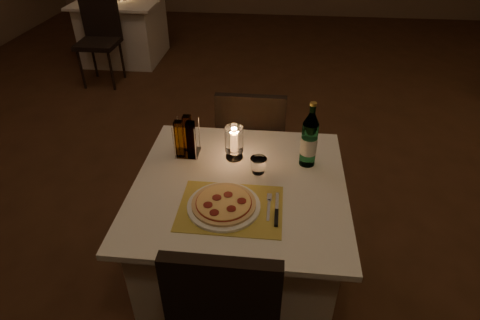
# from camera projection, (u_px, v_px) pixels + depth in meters

# --- Properties ---
(floor) EXTENTS (8.00, 10.00, 0.02)m
(floor) POSITION_uv_depth(u_px,v_px,m) (278.00, 201.00, 2.93)
(floor) COLOR #492A17
(floor) RESTS_ON ground
(main_table) EXTENTS (1.00, 1.00, 0.74)m
(main_table) POSITION_uv_depth(u_px,v_px,m) (240.00, 238.00, 2.10)
(main_table) COLOR silver
(main_table) RESTS_ON ground
(chair_far) EXTENTS (0.42, 0.42, 0.90)m
(chair_far) POSITION_uv_depth(u_px,v_px,m) (251.00, 139.00, 2.58)
(chair_far) COLOR black
(chair_far) RESTS_ON ground
(placemat) EXTENTS (0.45, 0.34, 0.00)m
(placemat) POSITION_uv_depth(u_px,v_px,m) (231.00, 208.00, 1.75)
(placemat) COLOR gold
(placemat) RESTS_ON main_table
(plate) EXTENTS (0.32, 0.32, 0.01)m
(plate) POSITION_uv_depth(u_px,v_px,m) (224.00, 206.00, 1.74)
(plate) COLOR white
(plate) RESTS_ON placemat
(pizza) EXTENTS (0.28, 0.28, 0.02)m
(pizza) POSITION_uv_depth(u_px,v_px,m) (224.00, 203.00, 1.73)
(pizza) COLOR #D8B77F
(pizza) RESTS_ON plate
(fork) EXTENTS (0.02, 0.18, 0.00)m
(fork) POSITION_uv_depth(u_px,v_px,m) (269.00, 205.00, 1.76)
(fork) COLOR silver
(fork) RESTS_ON placemat
(knife) EXTENTS (0.02, 0.22, 0.01)m
(knife) POSITION_uv_depth(u_px,v_px,m) (276.00, 214.00, 1.70)
(knife) COLOR black
(knife) RESTS_ON placemat
(tumbler) EXTENTS (0.08, 0.08, 0.08)m
(tumbler) POSITION_uv_depth(u_px,v_px,m) (258.00, 165.00, 1.94)
(tumbler) COLOR white
(tumbler) RESTS_ON main_table
(water_bottle) EXTENTS (0.08, 0.08, 0.34)m
(water_bottle) POSITION_uv_depth(u_px,v_px,m) (309.00, 140.00, 1.95)
(water_bottle) COLOR #5FB17E
(water_bottle) RESTS_ON main_table
(hurricane_candle) EXTENTS (0.09, 0.09, 0.18)m
(hurricane_candle) POSITION_uv_depth(u_px,v_px,m) (234.00, 140.00, 2.01)
(hurricane_candle) COLOR white
(hurricane_candle) RESTS_ON main_table
(cruet_caddy) EXTENTS (0.12, 0.12, 0.21)m
(cruet_caddy) POSITION_uv_depth(u_px,v_px,m) (186.00, 139.00, 2.04)
(cruet_caddy) COLOR white
(cruet_caddy) RESTS_ON main_table
(neighbor_table_left) EXTENTS (1.00, 1.00, 0.74)m
(neighbor_table_left) POSITION_uv_depth(u_px,v_px,m) (124.00, 29.00, 5.08)
(neighbor_table_left) COLOR silver
(neighbor_table_left) RESTS_ON ground
(neighbor_chair_la) EXTENTS (0.42, 0.42, 0.90)m
(neighbor_chair_la) POSITION_uv_depth(u_px,v_px,m) (100.00, 33.00, 4.40)
(neighbor_chair_la) COLOR black
(neighbor_chair_la) RESTS_ON ground
(neighbor_chair_lb) EXTENTS (0.42, 0.42, 0.90)m
(neighbor_chair_lb) POSITION_uv_depth(u_px,v_px,m) (140.00, 1.00, 5.56)
(neighbor_chair_lb) COLOR black
(neighbor_chair_lb) RESTS_ON ground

